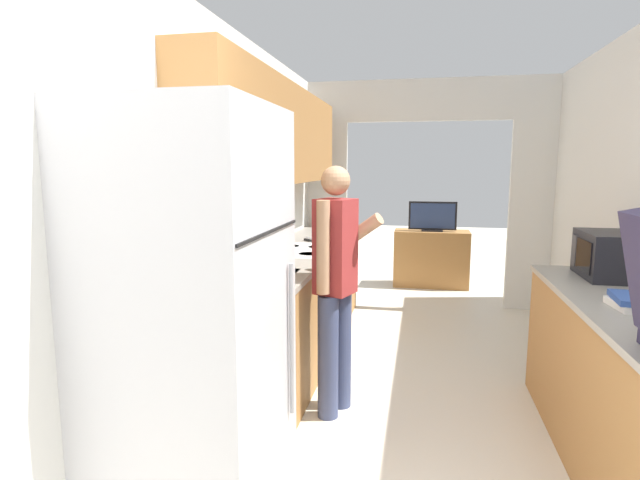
# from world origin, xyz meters

# --- Properties ---
(wall_left) EXTENTS (0.38, 6.87, 2.50)m
(wall_left) POSITION_xyz_m (-1.29, 2.09, 1.49)
(wall_left) COLOR silver
(wall_left) RESTS_ON ground_plane
(wall_far_with_doorway) EXTENTS (3.07, 0.06, 2.50)m
(wall_far_with_doorway) POSITION_xyz_m (0.00, 4.50, 1.45)
(wall_far_with_doorway) COLOR silver
(wall_far_with_doorway) RESTS_ON ground_plane
(counter_left) EXTENTS (0.62, 3.14, 0.88)m
(counter_left) POSITION_xyz_m (-1.04, 2.67, 0.44)
(counter_left) COLOR #9E6B38
(counter_left) RESTS_ON ground_plane
(refrigerator) EXTENTS (0.73, 0.80, 1.82)m
(refrigerator) POSITION_xyz_m (-0.99, 0.72, 0.91)
(refrigerator) COLOR #B7B7BC
(refrigerator) RESTS_ON ground_plane
(range_oven) EXTENTS (0.66, 0.78, 1.02)m
(range_oven) POSITION_xyz_m (-1.03, 2.76, 0.45)
(range_oven) COLOR white
(range_oven) RESTS_ON ground_plane
(person) EXTENTS (0.50, 0.45, 1.57)m
(person) POSITION_xyz_m (-0.55, 1.79, 0.84)
(person) COLOR #384266
(person) RESTS_ON ground_plane
(microwave) EXTENTS (0.38, 0.46, 0.28)m
(microwave) POSITION_xyz_m (1.13, 2.13, 1.02)
(microwave) COLOR black
(microwave) RESTS_ON counter_right
(book_stack) EXTENTS (0.25, 0.27, 0.06)m
(book_stack) POSITION_xyz_m (1.01, 1.42, 0.91)
(book_stack) COLOR white
(book_stack) RESTS_ON counter_right
(tv_cabinet) EXTENTS (0.95, 0.42, 0.73)m
(tv_cabinet) POSITION_xyz_m (0.10, 5.39, 0.37)
(tv_cabinet) COLOR #9E6B38
(tv_cabinet) RESTS_ON ground_plane
(television) EXTENTS (0.61, 0.16, 0.38)m
(television) POSITION_xyz_m (0.10, 5.35, 0.92)
(television) COLOR black
(television) RESTS_ON tv_cabinet
(knife) EXTENTS (0.18, 0.31, 0.02)m
(knife) POSITION_xyz_m (-1.06, 3.30, 0.89)
(knife) COLOR #B7B7BC
(knife) RESTS_ON counter_left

